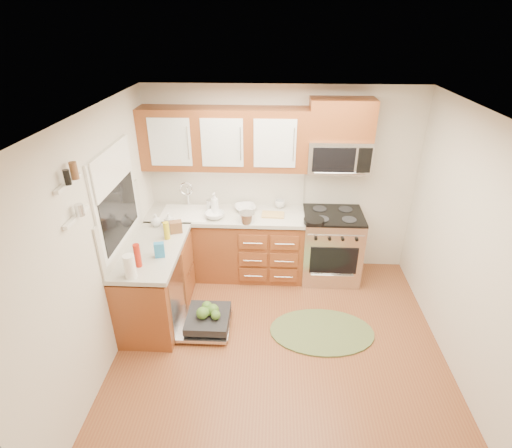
# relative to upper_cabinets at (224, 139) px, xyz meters

# --- Properties ---
(floor) EXTENTS (3.50, 3.50, 0.00)m
(floor) POSITION_rel_upper_cabinets_xyz_m (0.73, -1.57, -1.88)
(floor) COLOR brown
(floor) RESTS_ON ground
(ceiling) EXTENTS (3.50, 3.50, 0.00)m
(ceiling) POSITION_rel_upper_cabinets_xyz_m (0.73, -1.57, 0.62)
(ceiling) COLOR white
(ceiling) RESTS_ON ground
(wall_back) EXTENTS (3.50, 0.04, 2.50)m
(wall_back) POSITION_rel_upper_cabinets_xyz_m (0.73, 0.18, -0.62)
(wall_back) COLOR beige
(wall_back) RESTS_ON ground
(wall_front) EXTENTS (3.50, 0.04, 2.50)m
(wall_front) POSITION_rel_upper_cabinets_xyz_m (0.73, -3.33, -0.62)
(wall_front) COLOR beige
(wall_front) RESTS_ON ground
(wall_left) EXTENTS (0.04, 3.50, 2.50)m
(wall_left) POSITION_rel_upper_cabinets_xyz_m (-1.02, -1.57, -0.62)
(wall_left) COLOR beige
(wall_left) RESTS_ON ground
(wall_right) EXTENTS (0.04, 3.50, 2.50)m
(wall_right) POSITION_rel_upper_cabinets_xyz_m (2.48, -1.57, -0.62)
(wall_right) COLOR beige
(wall_right) RESTS_ON ground
(base_cabinet_back) EXTENTS (2.05, 0.60, 0.85)m
(base_cabinet_back) POSITION_rel_upper_cabinets_xyz_m (0.00, -0.12, -1.45)
(base_cabinet_back) COLOR brown
(base_cabinet_back) RESTS_ON ground
(base_cabinet_left) EXTENTS (0.60, 1.25, 0.85)m
(base_cabinet_left) POSITION_rel_upper_cabinets_xyz_m (-0.72, -1.05, -1.45)
(base_cabinet_left) COLOR brown
(base_cabinet_left) RESTS_ON ground
(countertop_back) EXTENTS (2.07, 0.64, 0.05)m
(countertop_back) POSITION_rel_upper_cabinets_xyz_m (0.00, -0.14, -0.97)
(countertop_back) COLOR #A7A398
(countertop_back) RESTS_ON base_cabinet_back
(countertop_left) EXTENTS (0.64, 1.27, 0.05)m
(countertop_left) POSITION_rel_upper_cabinets_xyz_m (-0.71, -1.05, -0.97)
(countertop_left) COLOR #A7A398
(countertop_left) RESTS_ON base_cabinet_left
(backsplash_back) EXTENTS (2.05, 0.02, 0.57)m
(backsplash_back) POSITION_rel_upper_cabinets_xyz_m (0.00, 0.16, -0.67)
(backsplash_back) COLOR #B2ABA0
(backsplash_back) RESTS_ON ground
(backsplash_left) EXTENTS (0.02, 1.25, 0.57)m
(backsplash_left) POSITION_rel_upper_cabinets_xyz_m (-1.01, -1.05, -0.67)
(backsplash_left) COLOR #B2ABA0
(backsplash_left) RESTS_ON ground
(upper_cabinets) EXTENTS (2.05, 0.35, 0.75)m
(upper_cabinets) POSITION_rel_upper_cabinets_xyz_m (0.00, 0.00, 0.00)
(upper_cabinets) COLOR brown
(upper_cabinets) RESTS_ON ground
(cabinet_over_mw) EXTENTS (0.76, 0.35, 0.47)m
(cabinet_over_mw) POSITION_rel_upper_cabinets_xyz_m (1.41, 0.00, 0.26)
(cabinet_over_mw) COLOR brown
(cabinet_over_mw) RESTS_ON ground
(range) EXTENTS (0.76, 0.64, 0.95)m
(range) POSITION_rel_upper_cabinets_xyz_m (1.41, -0.15, -1.40)
(range) COLOR silver
(range) RESTS_ON ground
(microwave) EXTENTS (0.76, 0.38, 0.40)m
(microwave) POSITION_rel_upper_cabinets_xyz_m (1.41, -0.02, -0.18)
(microwave) COLOR silver
(microwave) RESTS_ON ground
(sink) EXTENTS (0.62, 0.50, 0.26)m
(sink) POSITION_rel_upper_cabinets_xyz_m (-0.52, -0.16, -1.07)
(sink) COLOR white
(sink) RESTS_ON ground
(dishwasher) EXTENTS (0.70, 0.60, 0.20)m
(dishwasher) POSITION_rel_upper_cabinets_xyz_m (-0.13, -1.27, -1.77)
(dishwasher) COLOR silver
(dishwasher) RESTS_ON ground
(window) EXTENTS (0.03, 1.05, 1.05)m
(window) POSITION_rel_upper_cabinets_xyz_m (-1.01, -1.07, -0.32)
(window) COLOR white
(window) RESTS_ON ground
(window_blind) EXTENTS (0.02, 0.96, 0.40)m
(window_blind) POSITION_rel_upper_cabinets_xyz_m (-0.98, -1.07, 0.00)
(window_blind) COLOR white
(window_blind) RESTS_ON ground
(shelf_upper) EXTENTS (0.04, 0.40, 0.03)m
(shelf_upper) POSITION_rel_upper_cabinets_xyz_m (-0.99, -1.92, 0.17)
(shelf_upper) COLOR white
(shelf_upper) RESTS_ON ground
(shelf_lower) EXTENTS (0.04, 0.40, 0.03)m
(shelf_lower) POSITION_rel_upper_cabinets_xyz_m (-0.99, -1.92, -0.12)
(shelf_lower) COLOR white
(shelf_lower) RESTS_ON ground
(rug) EXTENTS (1.29, 0.94, 0.02)m
(rug) POSITION_rel_upper_cabinets_xyz_m (1.21, -1.29, -1.86)
(rug) COLOR #525E36
(rug) RESTS_ON ground
(skillet) EXTENTS (0.26, 0.26, 0.05)m
(skillet) POSITION_rel_upper_cabinets_xyz_m (1.13, -0.40, -0.90)
(skillet) COLOR black
(skillet) RESTS_ON range
(stock_pot) EXTENTS (0.20, 0.20, 0.12)m
(stock_pot) POSITION_rel_upper_cabinets_xyz_m (0.29, -0.35, -0.89)
(stock_pot) COLOR silver
(stock_pot) RESTS_ON countertop_back
(cutting_board) EXTENTS (0.30, 0.20, 0.02)m
(cutting_board) POSITION_rel_upper_cabinets_xyz_m (0.62, -0.17, -0.94)
(cutting_board) COLOR tan
(cutting_board) RESTS_ON countertop_back
(canister) EXTENTS (0.12, 0.12, 0.16)m
(canister) POSITION_rel_upper_cabinets_xyz_m (-0.20, -0.08, -0.87)
(canister) COLOR silver
(canister) RESTS_ON countertop_back
(paper_towel_roll) EXTENTS (0.14, 0.14, 0.25)m
(paper_towel_roll) POSITION_rel_upper_cabinets_xyz_m (-0.76, -1.59, -0.83)
(paper_towel_roll) COLOR white
(paper_towel_roll) RESTS_ON countertop_left
(mustard_bottle) EXTENTS (0.09, 0.09, 0.21)m
(mustard_bottle) POSITION_rel_upper_cabinets_xyz_m (-0.59, -0.83, -0.85)
(mustard_bottle) COLOR gold
(mustard_bottle) RESTS_ON countertop_left
(red_bottle) EXTENTS (0.09, 0.09, 0.26)m
(red_bottle) POSITION_rel_upper_cabinets_xyz_m (-0.75, -1.40, -0.82)
(red_bottle) COLOR #A91D0E
(red_bottle) RESTS_ON countertop_left
(wooden_box) EXTENTS (0.17, 0.14, 0.14)m
(wooden_box) POSITION_rel_upper_cabinets_xyz_m (-0.52, -0.67, -0.88)
(wooden_box) COLOR brown
(wooden_box) RESTS_ON countertop_left
(blue_carton) EXTENTS (0.12, 0.09, 0.17)m
(blue_carton) POSITION_rel_upper_cabinets_xyz_m (-0.58, -1.22, -0.87)
(blue_carton) COLOR teal
(blue_carton) RESTS_ON countertop_left
(bowl_a) EXTENTS (0.33, 0.33, 0.07)m
(bowl_a) POSITION_rel_upper_cabinets_xyz_m (0.25, -0.03, -0.92)
(bowl_a) COLOR #999999
(bowl_a) RESTS_ON countertop_back
(bowl_b) EXTENTS (0.28, 0.28, 0.08)m
(bowl_b) POSITION_rel_upper_cabinets_xyz_m (-0.12, -0.28, -0.91)
(bowl_b) COLOR #999999
(bowl_b) RESTS_ON countertop_back
(cup) EXTENTS (0.17, 0.17, 0.11)m
(cup) POSITION_rel_upper_cabinets_xyz_m (0.71, 0.07, -0.90)
(cup) COLOR #999999
(cup) RESTS_ON countertop_back
(soap_bottle_a) EXTENTS (0.13, 0.13, 0.28)m
(soap_bottle_a) POSITION_rel_upper_cabinets_xyz_m (-0.14, -0.13, -0.81)
(soap_bottle_a) COLOR #999999
(soap_bottle_a) RESTS_ON countertop_back
(soap_bottle_b) EXTENTS (0.11, 0.11, 0.20)m
(soap_bottle_b) POSITION_rel_upper_cabinets_xyz_m (-0.63, -0.56, -0.85)
(soap_bottle_b) COLOR #999999
(soap_bottle_b) RESTS_ON countertop_left
(soap_bottle_c) EXTENTS (0.15, 0.15, 0.16)m
(soap_bottle_c) POSITION_rel_upper_cabinets_xyz_m (-0.80, -0.52, -0.87)
(soap_bottle_c) COLOR #999999
(soap_bottle_c) RESTS_ON countertop_left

